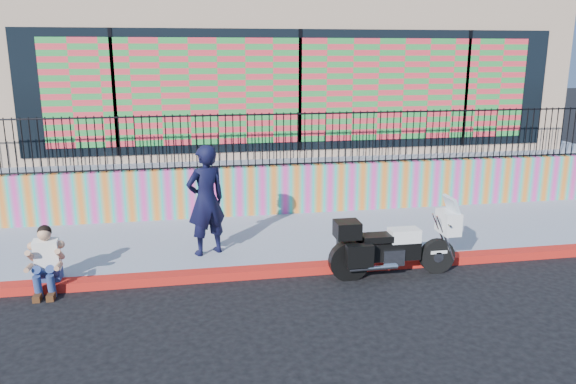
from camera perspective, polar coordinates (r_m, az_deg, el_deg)
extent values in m
plane|color=black|center=(10.05, 5.82, -7.89)|extent=(90.00, 90.00, 0.00)
cube|color=red|center=(10.02, 5.84, -7.49)|extent=(16.00, 0.30, 0.15)
cube|color=gray|center=(11.52, 3.58, -4.54)|extent=(16.00, 3.00, 0.15)
cube|color=#DD3A9A|center=(12.84, 1.94, 0.35)|extent=(16.00, 0.20, 1.10)
cube|color=gray|center=(17.77, -1.52, 3.96)|extent=(16.00, 10.00, 1.25)
cube|color=tan|center=(17.30, -1.48, 12.43)|extent=(14.00, 8.00, 4.00)
cube|color=black|center=(13.37, 1.21, 10.23)|extent=(12.60, 0.04, 2.80)
cube|color=#F13543|center=(13.34, 1.24, 10.22)|extent=(11.48, 0.02, 2.40)
cylinder|color=black|center=(10.11, 14.90, -6.30)|extent=(0.61, 0.13, 0.61)
cylinder|color=black|center=(9.57, 6.21, -7.07)|extent=(0.61, 0.13, 0.61)
cube|color=black|center=(9.76, 10.72, -5.83)|extent=(0.88, 0.26, 0.32)
cube|color=silver|center=(9.77, 10.44, -6.36)|extent=(0.37, 0.32, 0.28)
cube|color=white|center=(9.73, 11.72, -4.31)|extent=(0.51, 0.30, 0.22)
cube|color=black|center=(9.57, 8.96, -4.62)|extent=(0.51, 0.32, 0.11)
cube|color=white|center=(9.99, 15.99, -2.96)|extent=(0.28, 0.48, 0.39)
cube|color=silver|center=(9.93, 16.30, -1.31)|extent=(0.17, 0.43, 0.31)
cube|color=black|center=(9.36, 6.03, -3.80)|extent=(0.41, 0.39, 0.28)
cube|color=black|center=(9.27, 7.29, -6.46)|extent=(0.45, 0.17, 0.37)
cube|color=black|center=(9.77, 6.31, -5.34)|extent=(0.45, 0.17, 0.37)
cube|color=white|center=(10.08, 14.93, -5.81)|extent=(0.30, 0.15, 0.06)
imported|color=black|center=(10.16, -8.34, -0.84)|extent=(0.87, 0.74, 2.01)
cube|color=navy|center=(9.97, -23.03, -7.70)|extent=(0.36, 0.28, 0.18)
cube|color=white|center=(9.81, -23.27, -5.88)|extent=(0.38, 0.27, 0.54)
sphere|color=tan|center=(9.67, -23.53, -3.95)|extent=(0.21, 0.21, 0.21)
cube|color=#472814|center=(9.67, -24.06, -9.70)|extent=(0.11, 0.26, 0.10)
cube|color=#472814|center=(9.62, -22.89, -9.70)|extent=(0.11, 0.26, 0.10)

